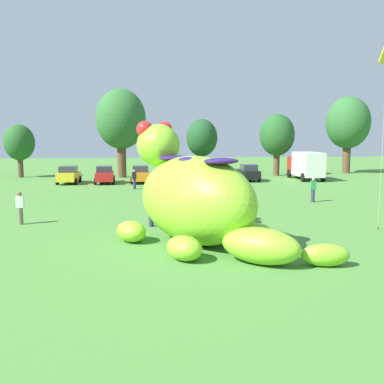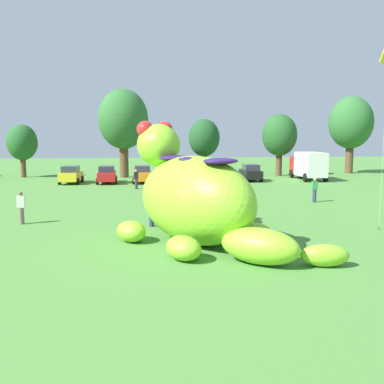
% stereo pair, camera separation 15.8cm
% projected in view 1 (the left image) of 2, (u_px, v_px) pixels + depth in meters
% --- Properties ---
extents(ground_plane, '(160.00, 160.00, 0.00)m').
position_uv_depth(ground_plane, '(206.00, 247.00, 17.41)').
color(ground_plane, '#4C8438').
extents(giant_inflatable_creature, '(8.55, 8.65, 5.23)m').
position_uv_depth(giant_inflatable_creature, '(195.00, 198.00, 17.87)').
color(giant_inflatable_creature, '#8CD12D').
rests_on(giant_inflatable_creature, ground).
extents(car_yellow, '(2.04, 4.15, 1.72)m').
position_uv_depth(car_yellow, '(69.00, 175.00, 41.65)').
color(car_yellow, yellow).
rests_on(car_yellow, ground).
extents(car_red, '(2.08, 4.17, 1.72)m').
position_uv_depth(car_red, '(105.00, 175.00, 41.79)').
color(car_red, red).
rests_on(car_red, ground).
extents(car_orange, '(1.98, 4.12, 1.72)m').
position_uv_depth(car_orange, '(141.00, 174.00, 42.18)').
color(car_orange, orange).
rests_on(car_orange, ground).
extents(car_white, '(2.10, 4.18, 1.72)m').
position_uv_depth(car_white, '(177.00, 173.00, 43.33)').
color(car_white, white).
rests_on(car_white, ground).
extents(car_green, '(2.18, 4.22, 1.72)m').
position_uv_depth(car_green, '(212.00, 173.00, 43.69)').
color(car_green, '#1E7238').
rests_on(car_green, ground).
extents(car_black, '(2.05, 4.16, 1.72)m').
position_uv_depth(car_black, '(249.00, 173.00, 44.31)').
color(car_black, black).
rests_on(car_black, ground).
extents(box_truck, '(2.58, 6.49, 2.95)m').
position_uv_depth(box_truck, '(306.00, 165.00, 45.41)').
color(box_truck, '#B2231E').
rests_on(box_truck, ground).
extents(tree_left, '(3.36, 3.36, 5.97)m').
position_uv_depth(tree_left, '(19.00, 143.00, 47.70)').
color(tree_left, brown).
rests_on(tree_left, ground).
extents(tree_mid_left, '(5.57, 5.57, 9.89)m').
position_uv_depth(tree_mid_left, '(121.00, 120.00, 47.43)').
color(tree_mid_left, brown).
rests_on(tree_mid_left, ground).
extents(tree_centre_left, '(3.80, 3.80, 6.74)m').
position_uv_depth(tree_centre_left, '(202.00, 138.00, 51.92)').
color(tree_centre_left, brown).
rests_on(tree_centre_left, ground).
extents(tree_centre, '(4.08, 4.08, 7.24)m').
position_uv_depth(tree_centre, '(277.00, 135.00, 49.93)').
color(tree_centre, brown).
rests_on(tree_centre, ground).
extents(tree_centre_right, '(5.42, 5.42, 9.61)m').
position_uv_depth(tree_centre_right, '(348.00, 123.00, 53.28)').
color(tree_centre_right, brown).
rests_on(tree_centre_right, ground).
extents(spectator_near_inflatable, '(0.38, 0.26, 1.71)m').
position_uv_depth(spectator_near_inflatable, '(313.00, 190.00, 29.52)').
color(spectator_near_inflatable, '#2D334C').
rests_on(spectator_near_inflatable, ground).
extents(spectator_mid_field, '(0.38, 0.26, 1.71)m').
position_uv_depth(spectator_mid_field, '(182.00, 179.00, 37.26)').
color(spectator_mid_field, '#726656').
rests_on(spectator_mid_field, ground).
extents(spectator_by_cars, '(0.38, 0.26, 1.71)m').
position_uv_depth(spectator_by_cars, '(20.00, 208.00, 21.85)').
color(spectator_by_cars, '#726656').
rests_on(spectator_by_cars, ground).
extents(spectator_wandering, '(0.38, 0.26, 1.71)m').
position_uv_depth(spectator_wandering, '(151.00, 210.00, 21.36)').
color(spectator_wandering, '#2D334C').
rests_on(spectator_wandering, ground).
extents(spectator_far_side, '(0.38, 0.26, 1.71)m').
position_uv_depth(spectator_far_side, '(134.00, 179.00, 37.05)').
color(spectator_far_side, '#2D334C').
rests_on(spectator_far_side, ground).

